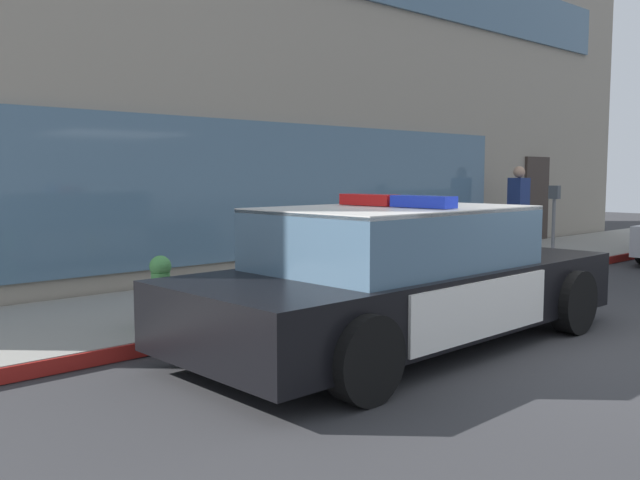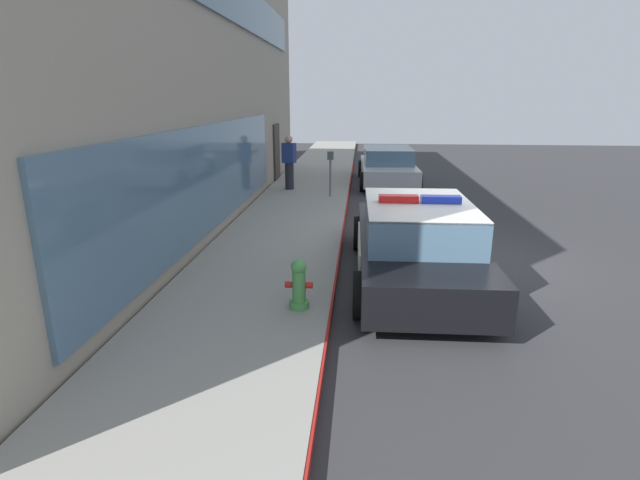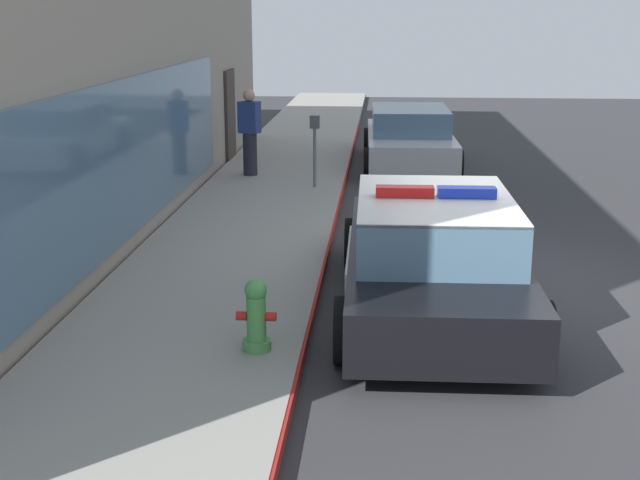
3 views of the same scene
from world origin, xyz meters
name	(u,v)px [view 3 (image 3 of 3)]	position (x,y,z in m)	size (l,w,h in m)	color
ground	(490,280)	(0.00, 0.00, 0.00)	(48.00, 48.00, 0.00)	#303033
sidewalk	(222,269)	(0.00, 3.49, 0.07)	(48.00, 2.64, 0.15)	gray
curb_red_paint	(323,271)	(0.00, 2.16, 0.08)	(28.80, 0.04, 0.14)	maroon
police_cruiser	(432,255)	(-1.23, 0.83, 0.68)	(4.98, 2.16, 1.49)	black
fire_hydrant	(256,316)	(-2.90, 2.60, 0.50)	(0.34, 0.39, 0.73)	#4C994C
car_down_street	(410,137)	(8.40, 0.84, 0.63)	(4.67, 2.11, 1.29)	#B7B7BC
pedestrian_on_sidewalk	(250,132)	(6.25, 4.08, 1.01)	(0.37, 0.46, 1.71)	#23232D
parking_meter	(315,138)	(5.15, 2.69, 1.08)	(0.12, 0.18, 1.34)	slate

